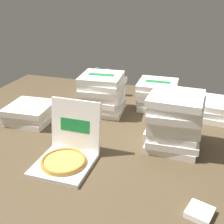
# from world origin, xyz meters

# --- Properties ---
(ground_plane) EXTENTS (3.20, 2.40, 0.02)m
(ground_plane) POSITION_xyz_m (0.00, 0.00, -0.01)
(ground_plane) COLOR #4C3D28
(open_pizza_box) EXTENTS (0.36, 0.43, 0.39)m
(open_pizza_box) POSITION_xyz_m (-0.19, -0.47, 0.08)
(open_pizza_box) COLOR white
(open_pizza_box) RESTS_ON ground_plane
(pizza_stack_left_mid) EXTENTS (0.40, 0.41, 0.41)m
(pizza_stack_left_mid) POSITION_xyz_m (0.46, -0.04, 0.20)
(pizza_stack_left_mid) COLOR white
(pizza_stack_left_mid) RESTS_ON ground_plane
(pizza_stack_right_near) EXTENTS (0.41, 0.41, 0.36)m
(pizza_stack_right_near) POSITION_xyz_m (-0.24, 0.38, 0.18)
(pizza_stack_right_near) COLOR white
(pizza_stack_right_near) RESTS_ON ground_plane
(pizza_stack_center_near) EXTENTS (0.41, 0.42, 0.15)m
(pizza_stack_center_near) POSITION_xyz_m (0.74, 0.58, 0.08)
(pizza_stack_center_near) COLOR white
(pizza_stack_center_near) RESTS_ON ground_plane
(pizza_stack_center_far) EXTENTS (0.39, 0.39, 0.26)m
(pizza_stack_center_far) POSITION_xyz_m (0.23, 0.65, 0.13)
(pizza_stack_center_far) COLOR white
(pizza_stack_center_far) RESTS_ON ground_plane
(pizza_stack_left_far) EXTENTS (0.41, 0.40, 0.15)m
(pizza_stack_left_far) POSITION_xyz_m (-0.77, -0.00, 0.08)
(pizza_stack_left_far) COLOR white
(pizza_stack_left_far) RESTS_ON ground_plane
(ice_bucket) EXTENTS (0.28, 0.28, 0.13)m
(ice_bucket) POSITION_xyz_m (-0.49, 0.85, 0.07)
(ice_bucket) COLOR #B7BABF
(ice_bucket) RESTS_ON ground_plane
(water_bottle_0) EXTENTS (0.06, 0.06, 0.20)m
(water_bottle_0) POSITION_xyz_m (-0.51, 1.05, 0.09)
(water_bottle_0) COLOR silver
(water_bottle_0) RESTS_ON ground_plane
(water_bottle_1) EXTENTS (0.06, 0.06, 0.20)m
(water_bottle_1) POSITION_xyz_m (-0.44, 1.10, 0.09)
(water_bottle_1) COLOR silver
(water_bottle_1) RESTS_ON ground_plane
(water_bottle_2) EXTENTS (0.06, 0.06, 0.20)m
(water_bottle_2) POSITION_xyz_m (-0.20, 0.84, 0.09)
(water_bottle_2) COLOR silver
(water_bottle_2) RESTS_ON ground_plane
(water_bottle_3) EXTENTS (0.06, 0.06, 0.20)m
(water_bottle_3) POSITION_xyz_m (-0.58, 1.13, 0.09)
(water_bottle_3) COLOR silver
(water_bottle_3) RESTS_ON ground_plane
(water_bottle_4) EXTENTS (0.06, 0.06, 0.20)m
(water_bottle_4) POSITION_xyz_m (-0.53, 0.61, 0.09)
(water_bottle_4) COLOR silver
(water_bottle_4) RESTS_ON ground_plane
(napkin_pile) EXTENTS (0.16, 0.16, 0.03)m
(napkin_pile) POSITION_xyz_m (0.68, -0.70, 0.02)
(napkin_pile) COLOR white
(napkin_pile) RESTS_ON ground_plane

